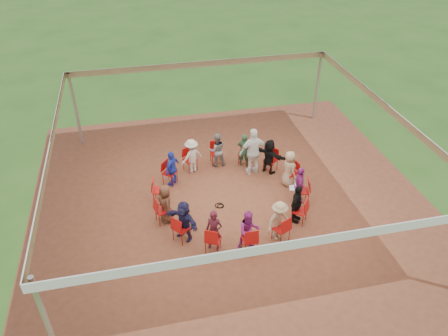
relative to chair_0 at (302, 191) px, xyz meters
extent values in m
plane|color=#2B581B|center=(-2.30, 0.53, -0.45)|extent=(80.00, 80.00, 0.00)
plane|color=brown|center=(-2.30, 0.53, -0.44)|extent=(13.00, 13.00, 0.00)
cylinder|color=#B2B2B7|center=(-7.30, -4.47, 1.05)|extent=(0.12, 0.12, 3.00)
cylinder|color=#B2B2B7|center=(-7.30, 5.53, 1.05)|extent=(0.12, 0.12, 3.00)
cylinder|color=#B2B2B7|center=(2.70, 5.53, 1.05)|extent=(0.12, 0.12, 3.00)
plane|color=white|center=(-2.30, 0.53, 2.55)|extent=(10.30, 10.30, 0.00)
cube|color=white|center=(-2.30, -4.62, 2.43)|extent=(10.30, 0.03, 0.24)
cube|color=white|center=(-2.30, 5.68, 2.43)|extent=(10.30, 0.03, 0.24)
cube|color=white|center=(-7.45, 0.53, 2.43)|extent=(0.03, 10.30, 0.24)
cube|color=white|center=(2.85, 0.53, 2.43)|extent=(0.03, 10.30, 0.24)
imported|color=#982680|center=(-0.12, 0.03, 0.22)|extent=(0.57, 0.85, 1.33)
imported|color=tan|center=(-0.11, 1.02, 0.22)|extent=(0.50, 0.72, 1.33)
imported|color=black|center=(-0.55, 1.92, 0.22)|extent=(1.13, 1.26, 1.33)
imported|color=#24442A|center=(-1.32, 2.55, 0.22)|extent=(0.58, 0.50, 1.33)
imported|color=slate|center=(-2.29, 2.77, 0.22)|extent=(0.65, 0.37, 1.33)
imported|color=#BBB4A5|center=(-3.27, 2.55, 0.22)|extent=(0.96, 0.76, 1.33)
imported|color=#2538B6|center=(-4.05, 1.93, 0.22)|extent=(0.80, 0.86, 1.33)
imported|color=#512D1E|center=(-4.48, 0.04, 0.22)|extent=(0.50, 0.72, 1.33)
imported|color=#1D1C41|center=(-4.05, -0.86, 0.22)|extent=(1.13, 1.26, 1.33)
imported|color=#45131E|center=(-3.28, -1.49, 0.22)|extent=(0.58, 0.50, 1.33)
imported|color=#982680|center=(-2.30, -1.71, 0.22)|extent=(0.65, 0.37, 1.33)
imported|color=tan|center=(-1.33, -1.49, 0.22)|extent=(0.96, 0.76, 1.33)
imported|color=black|center=(-0.55, -0.87, 0.22)|extent=(0.80, 0.86, 1.33)
imported|color=white|center=(-1.13, 1.97, 0.47)|extent=(1.11, 0.64, 1.82)
torus|color=black|center=(-2.73, 0.38, -0.43)|extent=(0.36, 0.36, 0.03)
torus|color=black|center=(-2.69, 0.34, -0.43)|extent=(0.29, 0.29, 0.03)
cube|color=#B7B7BC|center=(-0.33, 0.08, 0.12)|extent=(0.27, 0.34, 0.01)
cube|color=#B7B7BC|center=(-0.23, 0.05, 0.23)|extent=(0.13, 0.31, 0.20)
cube|color=#CCE0FF|center=(-0.24, 0.05, 0.23)|extent=(0.11, 0.27, 0.17)
camera|label=1|loc=(-5.03, -10.60, 8.71)|focal=35.00mm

